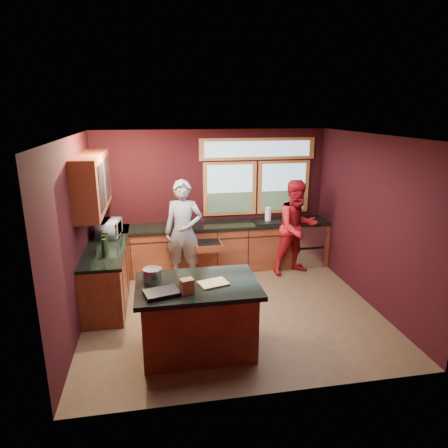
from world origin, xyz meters
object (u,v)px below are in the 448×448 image
object	(u,v)px
island	(198,317)
stock_pot	(153,275)
person_grey	(183,232)
person_red	(297,228)
cutting_board	(214,283)

from	to	relation	value
island	stock_pot	size ratio (longest dim) A/B	6.46
island	stock_pot	world-z (taller)	stock_pot
person_grey	stock_pot	bearing A→B (deg)	-90.25
island	person_red	world-z (taller)	person_red
island	person_red	size ratio (longest dim) A/B	0.85
person_grey	island	bearing A→B (deg)	-75.55
cutting_board	stock_pot	distance (m)	0.78
person_grey	stock_pot	distance (m)	2.17
person_red	cutting_board	bearing A→B (deg)	-144.08
cutting_board	person_grey	bearing A→B (deg)	94.91
person_red	island	bearing A→B (deg)	-147.50
stock_pot	person_grey	bearing A→B (deg)	75.23
island	cutting_board	size ratio (longest dim) A/B	4.43
person_grey	person_red	distance (m)	2.14
person_grey	person_red	size ratio (longest dim) A/B	1.03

